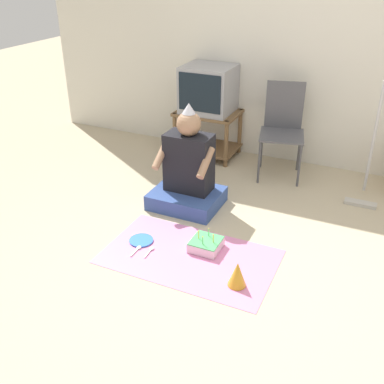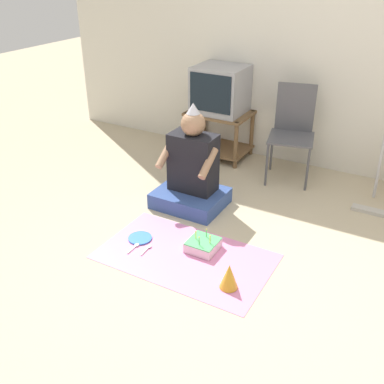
% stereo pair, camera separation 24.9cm
% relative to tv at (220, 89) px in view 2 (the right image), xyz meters
% --- Properties ---
extents(ground_plane, '(16.00, 16.00, 0.00)m').
position_rel_tv_xyz_m(ground_plane, '(1.11, -1.81, -0.75)').
color(ground_plane, tan).
extents(wall_back, '(6.40, 0.06, 2.55)m').
position_rel_tv_xyz_m(wall_back, '(1.11, 0.27, 0.53)').
color(wall_back, beige).
rests_on(wall_back, ground_plane).
extents(tv_stand, '(0.66, 0.49, 0.51)m').
position_rel_tv_xyz_m(tv_stand, '(-0.00, -0.00, -0.45)').
color(tv_stand, brown).
rests_on(tv_stand, ground_plane).
extents(tv, '(0.52, 0.48, 0.49)m').
position_rel_tv_xyz_m(tv, '(0.00, 0.00, 0.00)').
color(tv, '#99999E').
rests_on(tv, tv_stand).
extents(folding_chair, '(0.51, 0.51, 0.92)m').
position_rel_tv_xyz_m(folding_chair, '(0.85, -0.12, -0.23)').
color(folding_chair, '#4C4C51').
rests_on(folding_chair, ground_plane).
extents(dust_mop, '(0.28, 0.31, 1.13)m').
position_rel_tv_xyz_m(dust_mop, '(1.71, -0.41, -0.43)').
color(dust_mop, '#B2ADA3').
rests_on(dust_mop, ground_plane).
extents(person_seated, '(0.60, 0.49, 0.93)m').
position_rel_tv_xyz_m(person_seated, '(0.28, -1.11, -0.44)').
color(person_seated, '#334C8C').
rests_on(person_seated, ground_plane).
extents(party_cloth, '(1.28, 0.75, 0.01)m').
position_rel_tv_xyz_m(party_cloth, '(0.64, -1.84, -0.75)').
color(party_cloth, pink).
rests_on(party_cloth, ground_plane).
extents(birthday_cake, '(0.22, 0.22, 0.15)m').
position_rel_tv_xyz_m(birthday_cake, '(0.71, -1.69, -0.70)').
color(birthday_cake, silver).
rests_on(birthday_cake, party_cloth).
extents(party_hat_blue, '(0.13, 0.13, 0.18)m').
position_rel_tv_xyz_m(party_hat_blue, '(1.07, -2.00, -0.65)').
color(party_hat_blue, gold).
rests_on(party_hat_blue, party_cloth).
extents(paper_plate, '(0.19, 0.19, 0.01)m').
position_rel_tv_xyz_m(paper_plate, '(0.20, -1.81, -0.74)').
color(paper_plate, blue).
rests_on(paper_plate, party_cloth).
extents(plastic_spoon_near, '(0.04, 0.15, 0.01)m').
position_rel_tv_xyz_m(plastic_spoon_near, '(0.34, -1.89, -0.74)').
color(plastic_spoon_near, white).
rests_on(plastic_spoon_near, party_cloth).
extents(plastic_spoon_far, '(0.04, 0.15, 0.01)m').
position_rel_tv_xyz_m(plastic_spoon_far, '(0.24, -1.92, -0.74)').
color(plastic_spoon_far, white).
rests_on(plastic_spoon_far, party_cloth).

